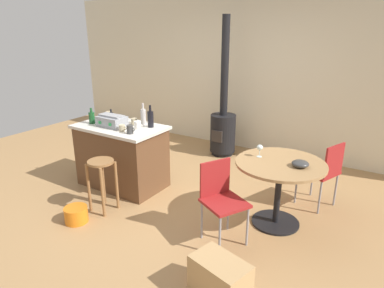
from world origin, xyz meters
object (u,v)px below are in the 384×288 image
object	(u,v)px
wood_stove	(223,124)
wine_glass	(260,148)
cup_3	(134,122)
kitchen_island	(122,156)
folding_chair_far	(221,196)
cardboard_box	(220,279)
plastic_bucket	(76,214)
wooden_stool	(102,175)
bottle_0	(143,116)
cup_2	(109,115)
dining_table	(279,177)
cup_1	(138,125)
folding_chair_near	(324,170)
bottle_1	(92,117)
toolbox	(112,121)
serving_bowl	(300,164)
cup_0	(130,129)
cup_4	(122,128)
bottle_2	(151,119)
bottle_3	(111,117)

from	to	relation	value
wood_stove	wine_glass	xyz separation A→B (m)	(1.32, -1.65, 0.30)
cup_3	wine_glass	bearing A→B (deg)	2.29
kitchen_island	folding_chair_far	size ratio (longest dim) A/B	1.43
cardboard_box	plastic_bucket	world-z (taller)	cardboard_box
wooden_stool	bottle_0	xyz separation A→B (m)	(-0.07, 0.89, 0.53)
plastic_bucket	folding_chair_far	bearing A→B (deg)	21.29
cup_2	dining_table	bearing A→B (deg)	-0.47
bottle_0	cup_1	xyz separation A→B (m)	(0.08, -0.21, -0.06)
folding_chair_near	dining_table	bearing A→B (deg)	-115.83
bottle_0	cup_3	bearing A→B (deg)	-137.07
wooden_stool	bottle_1	size ratio (longest dim) A/B	2.99
toolbox	cup_2	world-z (taller)	toolbox
wood_stove	serving_bowl	bearing A→B (deg)	-43.38
cup_0	cup_3	size ratio (longest dim) A/B	1.01
dining_table	cup_3	world-z (taller)	cup_3
folding_chair_far	bottle_0	bearing A→B (deg)	157.35
cup_0	cup_4	world-z (taller)	cup_0
folding_chair_far	cup_3	world-z (taller)	cup_3
wood_stove	cup_1	bearing A→B (deg)	-99.46
cup_3	toolbox	bearing A→B (deg)	-133.34
cup_0	wine_glass	size ratio (longest dim) A/B	0.82
bottle_1	plastic_bucket	distance (m)	1.42
wooden_stool	cup_0	xyz separation A→B (m)	(0.07, 0.46, 0.47)
bottle_1	bottle_2	distance (m)	0.86
cup_4	cup_1	bearing A→B (deg)	60.26
cup_3	plastic_bucket	size ratio (longest dim) A/B	0.44
bottle_1	bottle_2	xyz separation A→B (m)	(0.81, 0.30, 0.03)
cup_0	cup_4	bearing A→B (deg)	170.89
folding_chair_far	cup_1	world-z (taller)	cup_1
bottle_2	cup_3	xyz separation A→B (m)	(-0.26, -0.04, -0.07)
bottle_3	cup_3	distance (m)	0.39
wood_stove	bottle_2	distance (m)	1.76
cup_3	folding_chair_far	bearing A→B (deg)	-18.87
cup_4	serving_bowl	world-z (taller)	cup_4
cup_0	wood_stove	bearing A→B (deg)	83.01
cup_1	bottle_3	bearing A→B (deg)	171.70
folding_chair_far	plastic_bucket	bearing A→B (deg)	-158.71
dining_table	cardboard_box	bearing A→B (deg)	-90.21
cup_3	cup_4	distance (m)	0.32
folding_chair_far	cup_2	world-z (taller)	cup_2
dining_table	serving_bowl	xyz separation A→B (m)	(0.21, -0.01, 0.21)
wine_glass	cardboard_box	distance (m)	1.57
cup_0	cup_1	xyz separation A→B (m)	(-0.06, 0.21, -0.00)
cup_0	folding_chair_near	bearing A→B (deg)	26.06
bottle_3	serving_bowl	bearing A→B (deg)	1.56
cup_2	cup_1	bearing A→B (deg)	-14.79
bottle_3	kitchen_island	bearing A→B (deg)	-21.56
folding_chair_far	cup_2	xyz separation A→B (m)	(-2.20, 0.63, 0.43)
bottle_1	bottle_3	size ratio (longest dim) A/B	1.21
wooden_stool	cardboard_box	distance (m)	1.99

